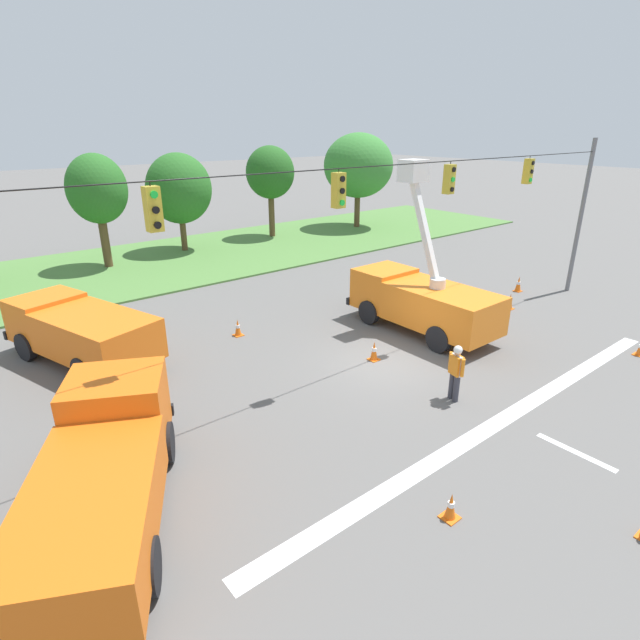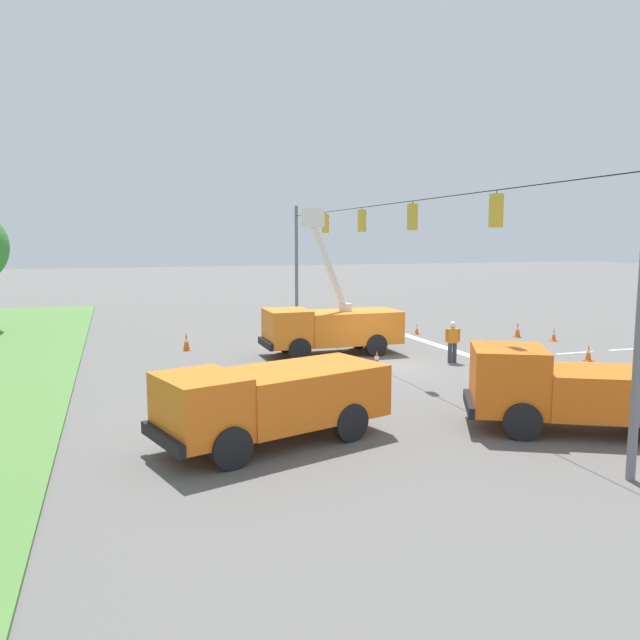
{
  "view_description": "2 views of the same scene",
  "coord_description": "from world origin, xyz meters",
  "px_view_note": "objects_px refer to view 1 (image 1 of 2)",
  "views": [
    {
      "loc": [
        -11.65,
        -10.68,
        7.69
      ],
      "look_at": [
        -2.18,
        0.98,
        1.83
      ],
      "focal_mm": 28.0,
      "sensor_mm": 36.0,
      "label": 1
    },
    {
      "loc": [
        -23.22,
        10.5,
        5.19
      ],
      "look_at": [
        -2.13,
        3.52,
        2.32
      ],
      "focal_mm": 35.0,
      "sensor_mm": 36.0,
      "label": 2
    }
  ],
  "objects_px": {
    "traffic_cone_mid_left": "(238,328)",
    "utility_truck_bucket_lift": "(422,298)",
    "tree_far_east": "(270,173)",
    "traffic_cone_foreground_right": "(519,284)",
    "traffic_cone_near_bucket": "(369,274)",
    "tree_centre": "(97,190)",
    "traffic_cone_mid_right": "(374,351)",
    "utility_truck_support_near": "(104,470)",
    "utility_truck_support_far": "(80,330)",
    "traffic_cone_foreground_left": "(510,302)",
    "tree_east": "(179,189)",
    "traffic_cone_lane_edge_b": "(451,507)",
    "tree_east_end": "(358,166)",
    "road_worker": "(456,370)"
  },
  "relations": [
    {
      "from": "traffic_cone_foreground_right",
      "to": "traffic_cone_mid_right",
      "type": "height_order",
      "value": "traffic_cone_foreground_right"
    },
    {
      "from": "utility_truck_support_near",
      "to": "traffic_cone_foreground_left",
      "type": "bearing_deg",
      "value": 5.56
    },
    {
      "from": "tree_centre",
      "to": "traffic_cone_mid_right",
      "type": "bearing_deg",
      "value": -79.89
    },
    {
      "from": "utility_truck_support_far",
      "to": "traffic_cone_lane_edge_b",
      "type": "distance_m",
      "value": 13.33
    },
    {
      "from": "tree_east",
      "to": "utility_truck_support_near",
      "type": "bearing_deg",
      "value": -118.5
    },
    {
      "from": "utility_truck_bucket_lift",
      "to": "traffic_cone_lane_edge_b",
      "type": "xyz_separation_m",
      "value": [
        -7.53,
        -7.24,
        -1.07
      ]
    },
    {
      "from": "tree_centre",
      "to": "traffic_cone_foreground_left",
      "type": "height_order",
      "value": "tree_centre"
    },
    {
      "from": "tree_east",
      "to": "traffic_cone_foreground_right",
      "type": "xyz_separation_m",
      "value": [
        9.18,
        -18.37,
        -3.63
      ]
    },
    {
      "from": "utility_truck_support_near",
      "to": "utility_truck_support_far",
      "type": "distance_m",
      "value": 8.4
    },
    {
      "from": "tree_centre",
      "to": "traffic_cone_foreground_right",
      "type": "height_order",
      "value": "tree_centre"
    },
    {
      "from": "utility_truck_bucket_lift",
      "to": "traffic_cone_foreground_left",
      "type": "distance_m",
      "value": 5.25
    },
    {
      "from": "road_worker",
      "to": "traffic_cone_mid_left",
      "type": "height_order",
      "value": "road_worker"
    },
    {
      "from": "tree_centre",
      "to": "traffic_cone_mid_left",
      "type": "height_order",
      "value": "tree_centre"
    },
    {
      "from": "traffic_cone_foreground_left",
      "to": "traffic_cone_mid_right",
      "type": "bearing_deg",
      "value": 179.25
    },
    {
      "from": "traffic_cone_mid_left",
      "to": "traffic_cone_near_bucket",
      "type": "distance_m",
      "value": 9.31
    },
    {
      "from": "tree_east_end",
      "to": "traffic_cone_mid_right",
      "type": "distance_m",
      "value": 24.89
    },
    {
      "from": "traffic_cone_mid_left",
      "to": "traffic_cone_lane_edge_b",
      "type": "bearing_deg",
      "value": -97.85
    },
    {
      "from": "utility_truck_support_far",
      "to": "traffic_cone_foreground_left",
      "type": "height_order",
      "value": "utility_truck_support_far"
    },
    {
      "from": "traffic_cone_mid_left",
      "to": "utility_truck_bucket_lift",
      "type": "bearing_deg",
      "value": -34.56
    },
    {
      "from": "road_worker",
      "to": "traffic_cone_near_bucket",
      "type": "xyz_separation_m",
      "value": [
        6.59,
        10.39,
        -0.59
      ]
    },
    {
      "from": "tree_far_east",
      "to": "traffic_cone_near_bucket",
      "type": "distance_m",
      "value": 13.45
    },
    {
      "from": "tree_centre",
      "to": "utility_truck_support_near",
      "type": "bearing_deg",
      "value": -107.43
    },
    {
      "from": "traffic_cone_foreground_left",
      "to": "utility_truck_support_far",
      "type": "bearing_deg",
      "value": 158.45
    },
    {
      "from": "traffic_cone_near_bucket",
      "to": "tree_centre",
      "type": "bearing_deg",
      "value": 130.54
    },
    {
      "from": "utility_truck_support_far",
      "to": "traffic_cone_near_bucket",
      "type": "height_order",
      "value": "utility_truck_support_far"
    },
    {
      "from": "road_worker",
      "to": "traffic_cone_foreground_left",
      "type": "xyz_separation_m",
      "value": [
        8.53,
        3.34,
        -0.65
      ]
    },
    {
      "from": "utility_truck_support_far",
      "to": "traffic_cone_foreground_left",
      "type": "xyz_separation_m",
      "value": [
        16.34,
        -6.45,
        -0.81
      ]
    },
    {
      "from": "traffic_cone_near_bucket",
      "to": "traffic_cone_lane_edge_b",
      "type": "distance_m",
      "value": 17.09
    },
    {
      "from": "tree_east",
      "to": "utility_truck_support_far",
      "type": "height_order",
      "value": "tree_east"
    },
    {
      "from": "traffic_cone_mid_left",
      "to": "traffic_cone_near_bucket",
      "type": "bearing_deg",
      "value": 12.53
    },
    {
      "from": "tree_far_east",
      "to": "traffic_cone_foreground_left",
      "type": "xyz_separation_m",
      "value": [
        -0.42,
        -19.61,
        -4.23
      ]
    },
    {
      "from": "tree_east_end",
      "to": "traffic_cone_lane_edge_b",
      "type": "xyz_separation_m",
      "value": [
        -20.41,
        -24.73,
        -4.51
      ]
    },
    {
      "from": "tree_far_east",
      "to": "traffic_cone_mid_left",
      "type": "relative_size",
      "value": 9.57
    },
    {
      "from": "road_worker",
      "to": "traffic_cone_near_bucket",
      "type": "bearing_deg",
      "value": 57.6
    },
    {
      "from": "utility_truck_support_far",
      "to": "road_worker",
      "type": "bearing_deg",
      "value": -51.43
    },
    {
      "from": "utility_truck_bucket_lift",
      "to": "utility_truck_support_far",
      "type": "bearing_deg",
      "value": 153.86
    },
    {
      "from": "traffic_cone_foreground_right",
      "to": "traffic_cone_mid_left",
      "type": "relative_size",
      "value": 1.13
    },
    {
      "from": "utility_truck_bucket_lift",
      "to": "utility_truck_support_near",
      "type": "bearing_deg",
      "value": -168.35
    },
    {
      "from": "utility_truck_support_near",
      "to": "utility_truck_bucket_lift",
      "type": "bearing_deg",
      "value": 11.65
    },
    {
      "from": "traffic_cone_foreground_right",
      "to": "traffic_cone_near_bucket",
      "type": "bearing_deg",
      "value": 127.91
    },
    {
      "from": "tree_east",
      "to": "traffic_cone_mid_left",
      "type": "bearing_deg",
      "value": -107.28
    },
    {
      "from": "traffic_cone_foreground_left",
      "to": "traffic_cone_foreground_right",
      "type": "xyz_separation_m",
      "value": [
        2.65,
        1.15,
        0.02
      ]
    },
    {
      "from": "tree_east_end",
      "to": "traffic_cone_foreground_left",
      "type": "relative_size",
      "value": 10.14
    },
    {
      "from": "traffic_cone_foreground_right",
      "to": "traffic_cone_near_bucket",
      "type": "xyz_separation_m",
      "value": [
        -4.59,
        5.9,
        0.04
      ]
    },
    {
      "from": "tree_east",
      "to": "traffic_cone_mid_right",
      "type": "distance_m",
      "value": 19.85
    },
    {
      "from": "traffic_cone_near_bucket",
      "to": "traffic_cone_lane_edge_b",
      "type": "bearing_deg",
      "value": -128.56
    },
    {
      "from": "traffic_cone_foreground_left",
      "to": "tree_centre",
      "type": "bearing_deg",
      "value": 122.38
    },
    {
      "from": "utility_truck_support_far",
      "to": "road_worker",
      "type": "height_order",
      "value": "utility_truck_support_far"
    },
    {
      "from": "road_worker",
      "to": "traffic_cone_mid_left",
      "type": "distance_m",
      "value": 8.76
    },
    {
      "from": "utility_truck_support_near",
      "to": "traffic_cone_foreground_right",
      "type": "xyz_separation_m",
      "value": [
        20.73,
        2.91,
        -0.8
      ]
    }
  ]
}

